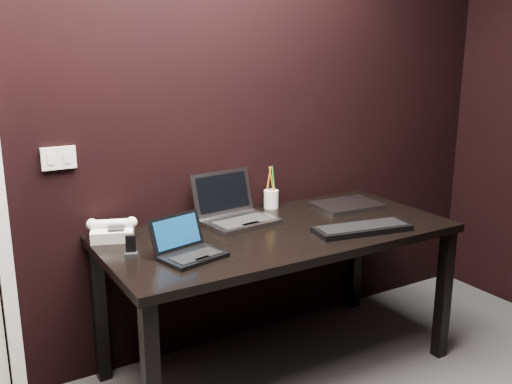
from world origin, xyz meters
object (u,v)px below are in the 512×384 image
silver_laptop (235,213)px  netbook (188,249)px  mobile_phone (131,249)px  pen_cup (271,198)px  ext_keyboard (362,228)px  desk (278,245)px  closed_laptop (347,205)px  desk_phone (113,230)px

silver_laptop → netbook: bearing=-141.2°
mobile_phone → pen_cup: 0.96m
mobile_phone → pen_cup: (0.91, 0.33, 0.02)m
ext_keyboard → pen_cup: 0.59m
pen_cup → netbook: bearing=-146.9°
desk → silver_laptop: size_ratio=4.44×
ext_keyboard → pen_cup: bearing=105.2°
closed_laptop → desk_phone: size_ratio=1.56×
mobile_phone → desk_phone: bearing=89.8°
desk_phone → mobile_phone: desk_phone is taller
silver_laptop → mobile_phone: silver_laptop is taller
desk → closed_laptop: 0.56m
desk → ext_keyboard: bearing=-34.4°
mobile_phone → pen_cup: size_ratio=0.39×
desk_phone → pen_cup: bearing=4.3°
desk → netbook: netbook is taller
netbook → ext_keyboard: size_ratio=0.61×
silver_laptop → ext_keyboard: 0.63m
ext_keyboard → pen_cup: pen_cup is taller
desk → desk_phone: desk_phone is taller
pen_cup → desk: bearing=-116.8°
netbook → pen_cup: size_ratio=1.30×
netbook → ext_keyboard: bearing=-7.7°
desk_phone → mobile_phone: size_ratio=2.63×
pen_cup → ext_keyboard: bearing=-74.8°
desk_phone → desk: bearing=-20.8°
netbook → desk_phone: netbook is taller
pen_cup → closed_laptop: bearing=-29.8°
desk → closed_laptop: closed_laptop is taller
netbook → mobile_phone: netbook is taller
pen_cup → mobile_phone: bearing=-160.1°
closed_laptop → silver_laptop: bearing=173.4°
netbook → mobile_phone: size_ratio=3.34×
desk_phone → mobile_phone: (-0.00, -0.26, -0.01)m
closed_laptop → mobile_phone: size_ratio=4.09×
ext_keyboard → closed_laptop: bearing=60.1°
netbook → pen_cup: 0.84m
desk → closed_laptop: size_ratio=4.59×
netbook → silver_laptop: size_ratio=0.79×
desk → desk_phone: 0.79m
closed_laptop → desk_phone: 1.28m
desk → silver_laptop: bearing=119.5°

